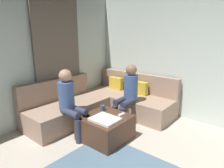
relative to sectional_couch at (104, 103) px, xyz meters
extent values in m
cube|color=#726659|center=(-0.76, -0.58, 0.97)|extent=(0.06, 1.10, 2.50)
cube|color=#9E7F6B|center=(0.30, 0.53, -0.07)|extent=(2.10, 0.85, 0.42)
cube|color=#9E7F6B|center=(0.30, 0.88, 0.36)|extent=(2.10, 0.14, 0.45)
cube|color=#9E7F6B|center=(-0.32, -0.75, -0.07)|extent=(0.85, 1.70, 0.42)
cube|color=#9E7F6B|center=(-0.68, -0.75, 0.36)|extent=(0.14, 1.70, 0.45)
cube|color=gold|center=(-0.20, 0.70, 0.26)|extent=(0.36, 0.12, 0.36)
cube|color=gold|center=(0.50, 0.70, 0.26)|extent=(0.36, 0.12, 0.36)
cube|color=#4C2D1E|center=(0.71, -0.74, -0.07)|extent=(0.76, 0.76, 0.42)
cube|color=white|center=(0.81, -0.86, 0.16)|extent=(0.44, 0.36, 0.04)
cylinder|color=#334C72|center=(0.49, -0.56, 0.19)|extent=(0.08, 0.08, 0.10)
cube|color=white|center=(0.89, -0.52, 0.15)|extent=(0.05, 0.15, 0.02)
cylinder|color=#2D3347|center=(0.71, -0.25, -0.07)|extent=(0.12, 0.12, 0.42)
cylinder|color=#2D3347|center=(0.53, -0.25, -0.07)|extent=(0.12, 0.12, 0.42)
cylinder|color=#2D3347|center=(0.71, -0.05, 0.20)|extent=(0.12, 0.40, 0.12)
cylinder|color=#2D3347|center=(0.53, -0.05, 0.20)|extent=(0.12, 0.40, 0.12)
cylinder|color=#3F598C|center=(0.62, 0.15, 0.45)|extent=(0.28, 0.28, 0.50)
sphere|color=#8C664C|center=(0.62, 0.15, 0.81)|extent=(0.22, 0.22, 0.22)
cylinder|color=#2D3347|center=(0.45, -0.94, -0.07)|extent=(0.12, 0.12, 0.42)
cylinder|color=#2D3347|center=(0.45, -1.12, -0.07)|extent=(0.12, 0.12, 0.42)
cylinder|color=#2D3347|center=(0.25, -0.94, 0.20)|extent=(0.40, 0.12, 0.12)
cylinder|color=#2D3347|center=(0.25, -1.12, 0.20)|extent=(0.40, 0.12, 0.12)
cylinder|color=#3F598C|center=(0.05, -1.03, 0.45)|extent=(0.28, 0.28, 0.50)
sphere|color=tan|center=(0.05, -1.03, 0.81)|extent=(0.22, 0.22, 0.22)
camera|label=1|loc=(2.79, -3.08, 1.53)|focal=31.69mm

